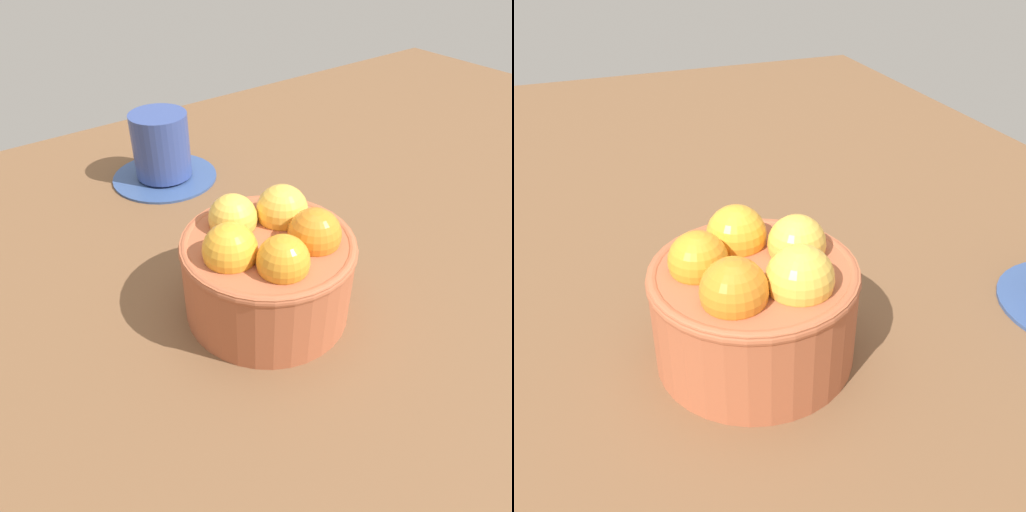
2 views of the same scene
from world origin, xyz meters
TOP-DOWN VIEW (x-y plane):
  - ground_plane at (0.00, 0.00)cm, footprint 159.91×95.34cm
  - terracotta_bowl at (0.03, 0.01)cm, footprint 14.48×14.48cm
  - coffee_cup at (4.15, 26.76)cm, footprint 13.17×13.17cm

SIDE VIEW (x-z plane):
  - ground_plane at x=0.00cm, z-range -3.94..0.00cm
  - coffee_cup at x=4.15cm, z-range -0.60..7.89cm
  - terracotta_bowl at x=0.03cm, z-range -0.32..9.92cm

